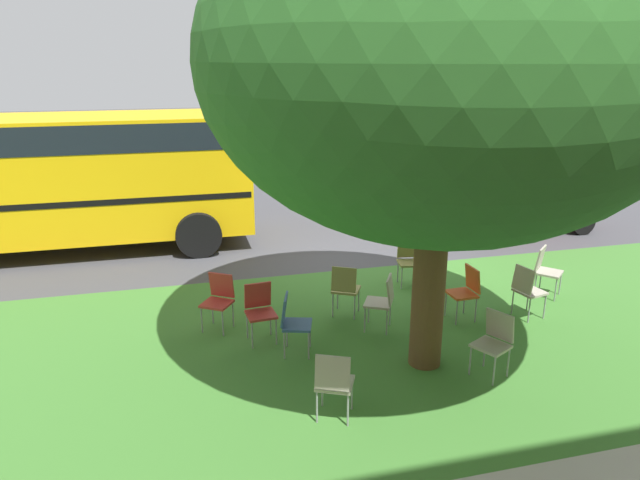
% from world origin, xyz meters
% --- Properties ---
extents(ground, '(80.00, 80.00, 0.00)m').
position_xyz_m(ground, '(0.00, 0.00, 0.00)').
color(ground, '#424247').
extents(grass_verge, '(48.00, 6.00, 0.01)m').
position_xyz_m(grass_verge, '(0.00, 3.20, 0.00)').
color(grass_verge, '#3D752D').
rests_on(grass_verge, ground).
extents(street_tree, '(5.84, 5.84, 6.17)m').
position_xyz_m(street_tree, '(0.08, 3.97, 4.00)').
color(street_tree, brown).
rests_on(street_tree, ground).
extents(chair_0, '(0.56, 0.56, 0.88)m').
position_xyz_m(chair_0, '(-0.67, 4.46, 0.52)').
color(chair_0, '#ADA393').
rests_on(chair_0, ground).
extents(chair_1, '(0.44, 0.43, 0.88)m').
position_xyz_m(chair_1, '(-1.14, 2.81, 0.52)').
color(chair_1, '#C64C1E').
rests_on(chair_1, ground).
extents(chair_2, '(0.45, 0.46, 0.88)m').
position_xyz_m(chair_2, '(2.17, 2.71, 0.52)').
color(chair_2, '#B7332D').
rests_on(chair_2, ground).
extents(chair_3, '(0.59, 0.59, 0.88)m').
position_xyz_m(chair_3, '(-2.97, 2.27, 0.52)').
color(chair_3, '#ADA393').
rests_on(chair_3, ground).
extents(chair_4, '(0.52, 0.52, 0.88)m').
position_xyz_m(chair_4, '(1.79, 3.23, 0.52)').
color(chair_4, '#335184').
rests_on(chair_4, ground).
extents(chair_5, '(0.57, 0.56, 0.88)m').
position_xyz_m(chair_5, '(0.29, 2.85, 0.52)').
color(chair_5, '#ADA393').
rests_on(chair_5, ground).
extents(chair_6, '(0.56, 0.57, 0.88)m').
position_xyz_m(chair_6, '(0.71, 2.24, 0.52)').
color(chair_6, olive).
rests_on(chair_6, ground).
extents(chair_7, '(0.48, 0.49, 0.88)m').
position_xyz_m(chair_7, '(-0.85, 1.18, 0.52)').
color(chair_7, olive).
rests_on(chair_7, ground).
extents(chair_8, '(0.50, 0.50, 0.88)m').
position_xyz_m(chair_8, '(-2.11, 3.02, 0.52)').
color(chair_8, '#ADA393').
rests_on(chair_8, ground).
extents(chair_9, '(0.55, 0.56, 0.88)m').
position_xyz_m(chair_9, '(1.65, 4.92, 0.52)').
color(chair_9, '#ADA393').
rests_on(chair_9, ground).
extents(chair_10, '(0.57, 0.58, 0.88)m').
position_xyz_m(chair_10, '(2.72, 2.16, 0.52)').
color(chair_10, '#B7332D').
rests_on(chair_10, ground).
extents(parked_car, '(3.70, 1.92, 1.65)m').
position_xyz_m(parked_car, '(-4.74, -1.60, 0.84)').
color(parked_car, maroon).
rests_on(parked_car, ground).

